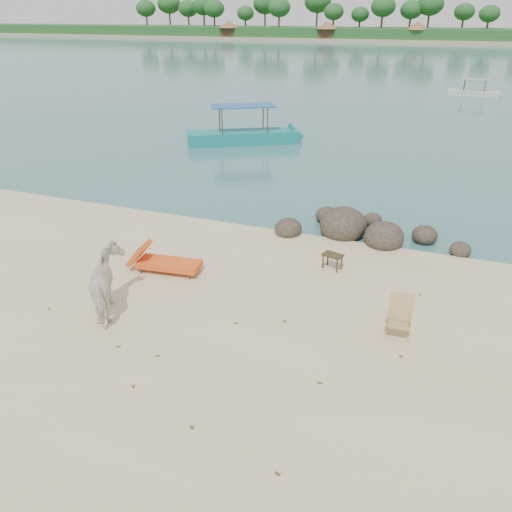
% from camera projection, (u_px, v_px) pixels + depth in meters
% --- Properties ---
extents(water, '(400.00, 400.00, 0.00)m').
position_uv_depth(water, '(435.00, 55.00, 87.23)').
color(water, '#336467').
rests_on(water, ground).
extents(far_shore, '(420.00, 90.00, 1.40)m').
position_uv_depth(far_shore, '(449.00, 36.00, 154.36)').
color(far_shore, tan).
rests_on(far_shore, ground).
extents(far_scenery, '(420.00, 18.00, 9.50)m').
position_uv_depth(far_scenery, '(447.00, 28.00, 125.02)').
color(far_scenery, '#1E4C1E').
rests_on(far_scenery, ground).
extents(boulders, '(6.17, 2.76, 1.17)m').
position_uv_depth(boulders, '(357.00, 230.00, 16.48)').
color(boulders, '#2E281F').
rests_on(boulders, ground).
extents(cow, '(1.74, 2.02, 1.57)m').
position_uv_depth(cow, '(109.00, 284.00, 12.00)').
color(cow, silver).
rests_on(cow, ground).
extents(side_table, '(0.64, 0.51, 0.45)m').
position_uv_depth(side_table, '(332.00, 263.00, 14.29)').
color(side_table, '#302313').
rests_on(side_table, ground).
extents(lounge_chair, '(2.32, 1.04, 0.67)m').
position_uv_depth(lounge_chair, '(169.00, 261.00, 14.11)').
color(lounge_chair, '#E9531B').
rests_on(lounge_chair, ground).
extents(deck_chair, '(0.61, 0.67, 0.93)m').
position_uv_depth(deck_chair, '(399.00, 320.00, 11.21)').
color(deck_chair, tan).
rests_on(deck_chair, ground).
extents(boat_near, '(6.88, 4.93, 3.42)m').
position_uv_depth(boat_near, '(243.00, 112.00, 27.72)').
color(boat_near, '#147A78').
rests_on(boat_near, water).
extents(boat_mid, '(4.87, 1.38, 2.36)m').
position_uv_depth(boat_mid, '(475.00, 82.00, 43.97)').
color(boat_mid, beige).
rests_on(boat_mid, water).
extents(dead_leaves, '(8.71, 6.79, 0.00)m').
position_uv_depth(dead_leaves, '(222.00, 337.00, 11.41)').
color(dead_leaves, brown).
rests_on(dead_leaves, ground).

